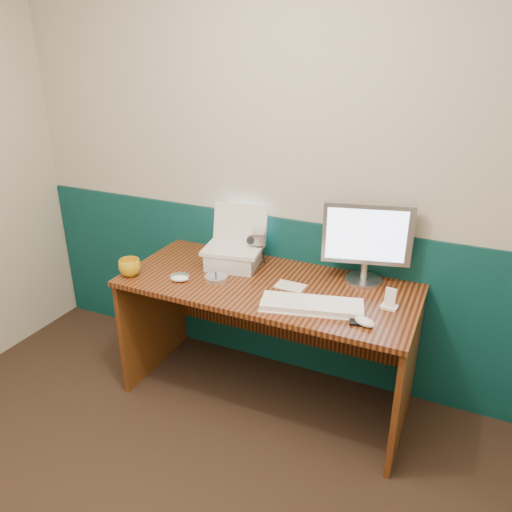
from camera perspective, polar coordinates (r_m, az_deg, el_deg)
The scene contains 18 objects.
back_wall at distance 2.88m, azimuth 3.15°, elevation 9.10°, with size 3.50×0.04×2.50m, color #B7B19B.
wainscot at distance 3.14m, azimuth 2.77°, elevation -4.33°, with size 3.48×0.02×1.00m, color #07332F.
desk at distance 2.90m, azimuth 1.26°, elevation -9.78°, with size 1.60×0.70×0.75m, color #340E09.
laptop_riser at distance 2.89m, azimuth -2.63°, elevation -0.30°, with size 0.28×0.24×0.10m, color silver.
laptop at distance 2.82m, azimuth -2.70°, elevation 3.11°, with size 0.32×0.25×0.27m, color silver, non-canonical shape.
monitor at distance 2.70m, azimuth 12.56°, elevation 1.56°, with size 0.46×0.13×0.46m, color #AEAEB3, non-canonical shape.
keyboard at distance 2.47m, azimuth 6.39°, elevation -5.66°, with size 0.50×0.17×0.03m, color white.
mouse_right at distance 2.37m, azimuth 12.33°, elevation -7.36°, with size 0.11×0.06×0.04m, color silver.
mouse_left at distance 2.75m, azimuth -8.71°, elevation -2.56°, with size 0.10×0.06×0.03m, color white.
mug at distance 2.87m, azimuth -14.23°, elevation -1.27°, with size 0.12×0.12×0.10m, color gold.
camcorder at distance 2.90m, azimuth 0.30°, elevation 0.99°, with size 0.09×0.13×0.20m, color #A3A3A8, non-canonical shape.
cd_spindle at distance 2.74m, azimuth -4.60°, elevation -2.55°, with size 0.13×0.13×0.03m, color silver.
cd_loose_a at distance 2.82m, azimuth -8.72°, elevation -2.28°, with size 0.11×0.11×0.00m, color silver.
pen at distance 2.56m, azimuth 7.38°, elevation -4.88°, with size 0.01×0.01×0.15m, color black.
papers at distance 2.68m, azimuth 3.94°, elevation -3.45°, with size 0.16×0.10×0.00m, color white.
dock at distance 2.55m, azimuth 14.98°, elevation -5.63°, with size 0.08×0.06×0.01m, color white.
music_player at distance 2.52m, azimuth 15.11°, elevation -4.56°, with size 0.05×0.01×0.09m, color white.
pda at distance 2.41m, azimuth 11.38°, elevation -7.12°, with size 0.06×0.11×0.01m, color black.
Camera 1 is at (1.02, -0.85, 1.96)m, focal length 35.00 mm.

